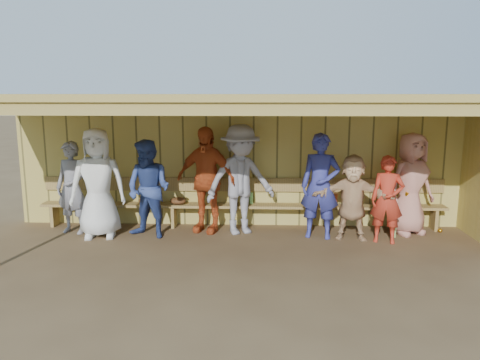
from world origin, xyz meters
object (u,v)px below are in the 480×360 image
at_px(player_b, 98,183).
at_px(player_c, 149,189).
at_px(player_e, 240,180).
at_px(bench, 242,200).
at_px(player_a, 72,188).
at_px(player_extra, 320,186).
at_px(player_g, 387,200).
at_px(player_h, 411,184).
at_px(player_d, 206,180).
at_px(player_f, 352,197).

relative_size(player_b, player_c, 1.12).
relative_size(player_e, bench, 0.26).
relative_size(player_a, player_extra, 0.91).
distance_m(player_a, player_b, 0.61).
relative_size(player_g, player_h, 0.81).
bearing_deg(player_a, player_c, 3.75).
xyz_separation_m(player_d, player_f, (2.59, -0.37, -0.22)).
distance_m(player_e, bench, 0.61).
height_order(player_a, player_f, player_a).
distance_m(player_h, player_extra, 1.68).
xyz_separation_m(player_c, player_h, (4.64, 0.40, 0.05)).
distance_m(player_d, bench, 0.84).
relative_size(player_c, player_h, 0.94).
distance_m(player_f, bench, 2.07).
bearing_deg(player_a, player_g, 8.64).
bearing_deg(player_d, player_e, 11.15).
height_order(player_e, bench, player_e).
relative_size(player_b, bench, 0.25).
bearing_deg(player_e, player_a, 158.89).
relative_size(player_h, player_extra, 0.99).
height_order(player_extra, bench, player_extra).
bearing_deg(player_c, player_extra, 24.57).
height_order(player_a, player_c, player_c).
bearing_deg(player_b, bench, 5.83).
distance_m(player_e, player_extra, 1.42).
bearing_deg(player_g, player_f, 179.19).
distance_m(player_a, player_h, 6.09).
height_order(player_e, player_f, player_e).
height_order(player_b, player_extra, player_b).
distance_m(player_f, player_extra, 0.58).
height_order(player_h, bench, player_h).
bearing_deg(player_f, player_a, -173.19).
distance_m(player_d, player_e, 0.64).
bearing_deg(player_h, bench, 149.91).
distance_m(player_c, bench, 1.78).
xyz_separation_m(player_a, bench, (3.04, 0.49, -0.31)).
bearing_deg(bench, player_d, -154.61).
bearing_deg(player_c, player_e, 33.69).
distance_m(player_b, player_h, 5.55).
height_order(player_b, bench, player_b).
bearing_deg(player_d, player_h, 19.17).
relative_size(player_a, bench, 0.22).
relative_size(player_c, player_e, 0.88).
height_order(player_c, player_e, player_e).
bearing_deg(player_extra, player_c, -165.87).
height_order(player_c, bench, player_c).
bearing_deg(player_f, player_c, -170.56).
distance_m(player_d, player_extra, 2.06).
bearing_deg(player_c, player_a, -165.89).
relative_size(player_c, bench, 0.23).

